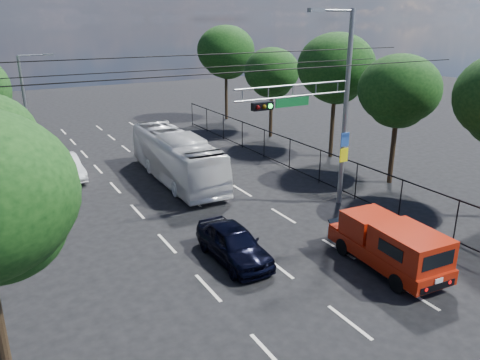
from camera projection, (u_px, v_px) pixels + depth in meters
ground at (349, 322)px, 14.70m from camera, size 120.00×120.00×0.00m
lane_markings at (178, 189)px, 26.21m from camera, size 6.12×38.00×0.01m
signal_mast at (327, 104)px, 22.04m from camera, size 6.43×0.39×9.50m
streetlight_left at (29, 107)px, 28.54m from camera, size 2.09×0.22×7.08m
utility_wires at (218, 64)px, 19.61m from camera, size 22.00×5.04×0.74m
fence_right at (307, 161)px, 27.92m from camera, size 0.06×34.03×2.00m
tree_right_b at (399, 95)px, 25.72m from camera, size 4.50×4.50×7.31m
tree_right_c at (336, 72)px, 30.71m from camera, size 5.10×5.10×8.29m
tree_right_d at (272, 76)px, 36.56m from camera, size 4.32×4.32×7.02m
tree_right_e at (226, 55)px, 42.88m from camera, size 5.28×5.28×8.58m
red_pickup at (389, 244)px, 17.59m from camera, size 2.22×5.27×1.92m
navy_hatchback at (234, 243)px, 18.31m from camera, size 1.73×4.22×1.43m
white_bus at (176, 157)px, 27.34m from camera, size 2.70×10.18×2.82m
white_van at (66, 167)px, 27.82m from camera, size 1.73×4.29×1.39m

